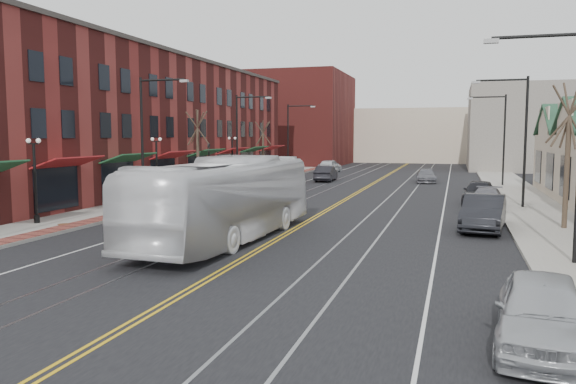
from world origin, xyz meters
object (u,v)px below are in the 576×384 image
Objects in this scene: transit_bus at (227,199)px; parked_car_c at (486,199)px; parked_car_b at (484,213)px; parked_suv at (171,205)px; parked_car_a at (542,312)px; parked_car_d at (479,192)px.

transit_bus is 17.78m from parked_car_c.
parked_suv is at bearing -170.36° from parked_car_b.
transit_bus reaches higher than parked_car_c.
parked_car_b is 7.75m from parked_car_c.
transit_bus is 2.78× the size of parked_car_a.
parked_car_a reaches higher than parked_suv.
parked_car_d is at bearing 95.83° from parked_car_b.
parked_car_b is (-0.51, 15.53, 0.06)m from parked_car_a.
parked_car_a is 15.54m from parked_car_b.
parked_car_a is at bearing -83.13° from parked_car_c.
parked_car_b is at bearing -86.90° from parked_car_c.
parked_suv is 1.17× the size of parked_car_d.
parked_suv is at bearing -146.24° from parked_car_c.
parked_suv is 20.24m from parked_car_d.
transit_bus reaches higher than parked_car_a.
parked_car_b reaches higher than parked_suv.
parked_suv is 22.35m from parked_car_a.
parked_car_a is at bearing -81.24° from parked_car_b.
parked_car_b is 10.95m from parked_car_d.
parked_car_d is (16.49, 11.74, 0.03)m from parked_suv.
parked_car_d reaches higher than parked_car_a.
transit_bus is at bearing 145.59° from parked_car_a.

